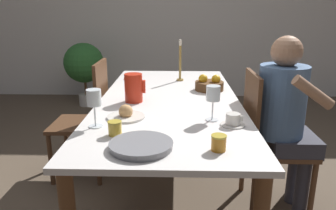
% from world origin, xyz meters
% --- Properties ---
extents(ground_plane, '(20.00, 20.00, 0.00)m').
position_xyz_m(ground_plane, '(0.00, 0.00, 0.00)').
color(ground_plane, brown).
extents(wall_back, '(10.00, 0.06, 2.60)m').
position_xyz_m(wall_back, '(0.00, 2.85, 1.30)').
color(wall_back, silver).
rests_on(wall_back, ground_plane).
extents(dining_table, '(0.95, 2.06, 0.73)m').
position_xyz_m(dining_table, '(0.00, 0.00, 0.65)').
color(dining_table, silver).
rests_on(dining_table, ground_plane).
extents(chair_person_side, '(0.42, 0.42, 0.95)m').
position_xyz_m(chair_person_side, '(0.66, -0.13, 0.50)').
color(chair_person_side, '#51331E').
rests_on(chair_person_side, ground_plane).
extents(chair_opposite, '(0.42, 0.42, 0.95)m').
position_xyz_m(chair_opposite, '(-0.66, 0.28, 0.50)').
color(chair_opposite, '#51331E').
rests_on(chair_opposite, ground_plane).
extents(person_seated, '(0.39, 0.41, 1.18)m').
position_xyz_m(person_seated, '(0.75, -0.17, 0.70)').
color(person_seated, '#33333D').
rests_on(person_seated, ground_plane).
extents(red_pitcher, '(0.15, 0.12, 0.19)m').
position_xyz_m(red_pitcher, '(-0.24, -0.07, 0.83)').
color(red_pitcher, red).
rests_on(red_pitcher, dining_table).
extents(wine_glass_water, '(0.08, 0.08, 0.20)m').
position_xyz_m(wine_glass_water, '(-0.38, -0.55, 0.88)').
color(wine_glass_water, white).
rests_on(wine_glass_water, dining_table).
extents(wine_glass_juice, '(0.08, 0.08, 0.20)m').
position_xyz_m(wine_glass_juice, '(0.25, -0.43, 0.88)').
color(wine_glass_juice, white).
rests_on(wine_glass_juice, dining_table).
extents(teacup_near_person, '(0.13, 0.13, 0.07)m').
position_xyz_m(teacup_near_person, '(0.35, -0.51, 0.76)').
color(teacup_near_person, silver).
rests_on(teacup_near_person, dining_table).
extents(serving_tray, '(0.29, 0.29, 0.03)m').
position_xyz_m(serving_tray, '(-0.11, -0.82, 0.75)').
color(serving_tray, gray).
rests_on(serving_tray, dining_table).
extents(bread_plate, '(0.22, 0.22, 0.08)m').
position_xyz_m(bread_plate, '(-0.24, -0.40, 0.75)').
color(bread_plate, silver).
rests_on(bread_plate, dining_table).
extents(jam_jar_amber, '(0.07, 0.07, 0.07)m').
position_xyz_m(jam_jar_amber, '(-0.25, -0.67, 0.77)').
color(jam_jar_amber, gold).
rests_on(jam_jar_amber, dining_table).
extents(jam_jar_red, '(0.07, 0.07, 0.07)m').
position_xyz_m(jam_jar_red, '(0.24, -0.84, 0.77)').
color(jam_jar_red, '#C67A1E').
rests_on(jam_jar_red, dining_table).
extents(fruit_bowl, '(0.22, 0.22, 0.12)m').
position_xyz_m(fruit_bowl, '(0.30, 0.26, 0.78)').
color(fruit_bowl, brown).
rests_on(fruit_bowl, dining_table).
extents(candlestick_tall, '(0.06, 0.06, 0.35)m').
position_xyz_m(candlestick_tall, '(0.08, 0.59, 0.87)').
color(candlestick_tall, olive).
rests_on(candlestick_tall, dining_table).
extents(potted_plant, '(0.54, 0.54, 0.88)m').
position_xyz_m(potted_plant, '(-1.23, 2.26, 0.58)').
color(potted_plant, beige).
rests_on(potted_plant, ground_plane).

